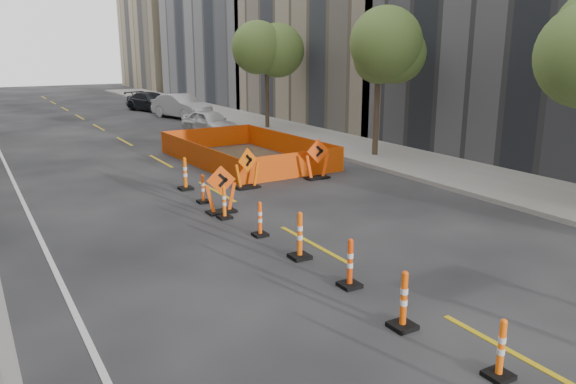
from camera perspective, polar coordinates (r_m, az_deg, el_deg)
ground_plane at (r=11.13m, az=13.85°, el=-11.16°), size 140.00×140.00×0.00m
sidewalk_right at (r=25.43m, az=9.85°, el=3.74°), size 4.00×90.00×0.15m
bld_right_c at (r=39.27m, az=8.15°, el=17.69°), size 12.00×16.00×14.00m
bld_right_e at (r=70.06m, az=-10.52°, el=16.97°), size 12.00×14.00×16.00m
tree_r_b at (r=24.62m, az=9.20°, el=13.85°), size 2.80×2.80×5.95m
tree_r_c at (r=32.98m, az=-2.18°, el=14.15°), size 2.80×2.80×5.95m
channelizer_1 at (r=9.05m, az=20.84°, el=-14.64°), size 0.38×0.38×0.95m
channelizer_2 at (r=10.01m, az=11.68°, el=-10.67°), size 0.42×0.42×1.07m
channelizer_3 at (r=11.47m, az=6.33°, el=-7.17°), size 0.41×0.41×1.04m
channelizer_4 at (r=12.88m, az=1.21°, el=-4.41°), size 0.44×0.44×1.12m
channelizer_5 at (r=14.44m, az=-2.86°, el=-2.74°), size 0.36×0.36×0.92m
channelizer_6 at (r=15.99m, az=-6.49°, el=-1.05°), size 0.37×0.37×0.95m
channelizer_7 at (r=17.70m, az=-8.64°, el=0.35°), size 0.36×0.36×0.91m
channelizer_8 at (r=19.42m, az=-10.41°, el=1.86°), size 0.44×0.44×1.12m
chevron_sign_left at (r=16.47m, az=-6.83°, el=0.27°), size 1.04×0.74×1.43m
chevron_sign_center at (r=19.32m, az=-4.18°, el=2.44°), size 1.08×0.83×1.42m
chevron_sign_right at (r=20.69m, az=2.99°, el=3.38°), size 1.05×0.69×1.49m
safety_fence at (r=24.08m, az=-4.37°, el=4.30°), size 4.83×7.90×0.97m
parked_car_near at (r=31.79m, az=-7.96°, el=7.04°), size 2.33×4.19×1.35m
parked_car_mid at (r=39.33m, az=-10.77°, el=8.55°), size 3.01×5.22×1.63m
parked_car_far at (r=44.40m, az=-13.69°, el=8.91°), size 3.39×5.19×1.40m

